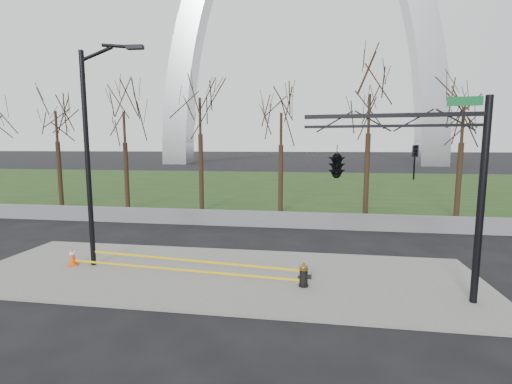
# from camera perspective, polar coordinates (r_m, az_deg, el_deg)

# --- Properties ---
(ground) EXTENTS (500.00, 500.00, 0.00)m
(ground) POSITION_cam_1_polar(r_m,az_deg,el_deg) (13.33, -5.61, -13.02)
(ground) COLOR black
(ground) RESTS_ON ground
(sidewalk) EXTENTS (18.00, 6.00, 0.10)m
(sidewalk) POSITION_cam_1_polar(r_m,az_deg,el_deg) (13.31, -5.62, -12.82)
(sidewalk) COLOR slate
(sidewalk) RESTS_ON ground
(grass_strip) EXTENTS (120.00, 40.00, 0.06)m
(grass_strip) POSITION_cam_1_polar(r_m,az_deg,el_deg) (42.46, 4.44, 1.14)
(grass_strip) COLOR #1B3413
(grass_strip) RESTS_ON ground
(guardrail) EXTENTS (60.00, 0.30, 0.90)m
(guardrail) POSITION_cam_1_polar(r_m,az_deg,el_deg) (20.77, -0.15, -4.25)
(guardrail) COLOR #59595B
(guardrail) RESTS_ON ground
(gateway_arch) EXTENTS (66.00, 6.00, 65.00)m
(gateway_arch) POSITION_cam_1_polar(r_m,az_deg,el_deg) (91.49, 7.02, 25.07)
(gateway_arch) COLOR #B4B7BB
(gateway_arch) RESTS_ON ground
(tree_row) EXTENTS (42.70, 4.00, 8.41)m
(tree_row) POSITION_cam_1_polar(r_m,az_deg,el_deg) (24.57, -2.53, 6.37)
(tree_row) COLOR black
(tree_row) RESTS_ON ground
(fire_hydrant) EXTENTS (0.48, 0.32, 0.79)m
(fire_hydrant) POSITION_cam_1_polar(r_m,az_deg,el_deg) (12.07, 7.58, -12.94)
(fire_hydrant) COLOR black
(fire_hydrant) RESTS_ON sidewalk
(traffic_cone) EXTENTS (0.46, 0.46, 0.68)m
(traffic_cone) POSITION_cam_1_polar(r_m,az_deg,el_deg) (15.60, -26.99, -9.07)
(traffic_cone) COLOR #DA3F0B
(traffic_cone) RESTS_ON sidewalk
(street_light) EXTENTS (2.39, 0.33, 8.21)m
(street_light) POSITION_cam_1_polar(r_m,az_deg,el_deg) (14.63, -24.42, 6.94)
(street_light) COLOR black
(street_light) RESTS_ON ground
(traffic_signal_mast) EXTENTS (5.09, 2.52, 6.00)m
(traffic_signal_mast) POSITION_cam_1_polar(r_m,az_deg,el_deg) (11.28, 16.54, 4.57)
(traffic_signal_mast) COLOR black
(traffic_signal_mast) RESTS_ON ground
(caution_tape) EXTENTS (8.75, 0.94, 0.41)m
(caution_tape) POSITION_cam_1_polar(r_m,az_deg,el_deg) (13.22, -11.31, -11.27)
(caution_tape) COLOR #E4AE0C
(caution_tape) RESTS_ON ground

